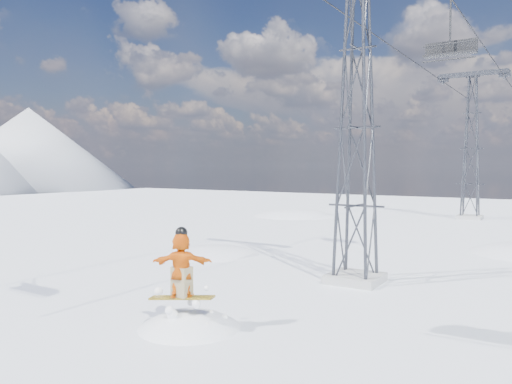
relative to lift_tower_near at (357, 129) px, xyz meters
The scene contains 6 objects.
ground 9.72m from the lift_tower_near, 95.71° to the right, with size 120.00×120.00×0.00m, color white.
snow_terrain 20.81m from the lift_tower_near, 112.81° to the left, with size 39.00×37.00×22.00m.
lift_tower_near is the anchor object (origin of this frame).
lift_tower_far 25.00m from the lift_tower_near, 90.00° to the left, with size 5.20×1.80×11.43m.
haul_cables 12.70m from the lift_tower_near, 90.00° to the left, with size 4.46×51.00×0.06m.
lift_chair_mid 6.08m from the lift_tower_near, 64.18° to the left, with size 2.02×0.58×2.50m.
Camera 1 is at (7.08, -8.82, 4.16)m, focal length 35.00 mm.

